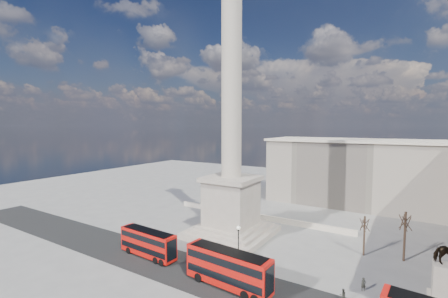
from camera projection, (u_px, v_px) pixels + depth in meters
ground at (216, 243)px, 50.88m from camera, size 180.00×180.00×0.00m
asphalt_road at (207, 276)px, 39.78m from camera, size 120.00×9.00×0.01m
nelsons_column at (231, 165)px, 54.11m from camera, size 14.00×14.00×49.85m
balustrade_wall at (257, 216)px, 64.40m from camera, size 40.00×0.60×1.10m
building_northeast at (373, 173)px, 73.65m from camera, size 51.00×17.00×16.60m
red_bus_a at (148, 243)px, 45.65m from camera, size 10.19×2.88×4.09m
red_bus_b at (229, 268)px, 36.94m from camera, size 11.59×3.42×4.64m
victorian_lamp at (238, 244)px, 41.58m from camera, size 0.53×0.53×6.15m
bare_tree_mid at (365, 223)px, 45.86m from camera, size 1.71×1.71×6.48m
bare_tree_far at (405, 220)px, 43.84m from camera, size 1.91×1.91×7.80m
pedestrian_walking at (364, 284)px, 36.25m from camera, size 0.70×0.62×1.62m
pedestrian_standing at (343, 295)px, 34.05m from camera, size 0.93×0.88×1.51m
pedestrian_crossing at (238, 254)px, 45.01m from camera, size 0.91×0.88×1.53m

